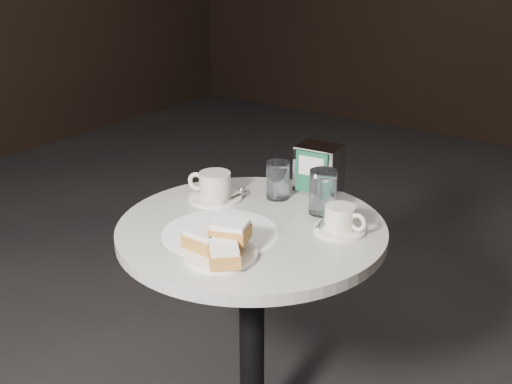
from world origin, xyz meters
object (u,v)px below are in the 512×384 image
at_px(beignet_plate, 220,246).
at_px(coffee_cup_right, 340,221).
at_px(cafe_table, 252,291).
at_px(coffee_cup_left, 215,188).
at_px(water_glass_right, 323,193).
at_px(water_glass_left, 278,181).
at_px(napkin_dispenser, 319,169).

distance_m(beignet_plate, coffee_cup_right, 0.33).
bearing_deg(cafe_table, coffee_cup_right, 24.99).
bearing_deg(coffee_cup_right, coffee_cup_left, -175.90).
xyz_separation_m(coffee_cup_left, water_glass_right, (0.30, 0.09, 0.02)).
bearing_deg(water_glass_left, napkin_dispenser, 54.58).
height_order(water_glass_left, water_glass_right, water_glass_right).
distance_m(water_glass_left, water_glass_right, 0.16).
distance_m(beignet_plate, coffee_cup_left, 0.36).
xyz_separation_m(cafe_table, coffee_cup_right, (0.21, 0.10, 0.23)).
distance_m(water_glass_left, napkin_dispenser, 0.13).
relative_size(coffee_cup_right, napkin_dispenser, 1.01).
relative_size(cafe_table, napkin_dispenser, 5.27).
relative_size(cafe_table, water_glass_right, 6.19).
bearing_deg(water_glass_right, napkin_dispenser, 124.41).
bearing_deg(water_glass_right, coffee_cup_right, -38.79).
bearing_deg(water_glass_right, water_glass_left, 173.03).
height_order(coffee_cup_left, water_glass_right, water_glass_right).
xyz_separation_m(beignet_plate, napkin_dispenser, (-0.02, 0.49, 0.04)).
height_order(cafe_table, water_glass_left, water_glass_left).
xyz_separation_m(water_glass_right, napkin_dispenser, (-0.08, 0.12, 0.01)).
height_order(cafe_table, water_glass_right, water_glass_right).
xyz_separation_m(cafe_table, coffee_cup_left, (-0.19, 0.08, 0.23)).
distance_m(coffee_cup_left, coffee_cup_right, 0.39).
bearing_deg(beignet_plate, napkin_dispenser, 92.30).
height_order(coffee_cup_left, napkin_dispenser, napkin_dispenser).
height_order(water_glass_left, napkin_dispenser, napkin_dispenser).
xyz_separation_m(coffee_cup_right, water_glass_right, (-0.10, 0.08, 0.03)).
bearing_deg(water_glass_left, coffee_cup_right, -20.94).
relative_size(coffee_cup_right, water_glass_left, 1.33).
bearing_deg(napkin_dispenser, water_glass_right, -60.82).
bearing_deg(water_glass_left, beignet_plate, -76.40).
xyz_separation_m(beignet_plate, water_glass_right, (0.06, 0.36, 0.03)).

